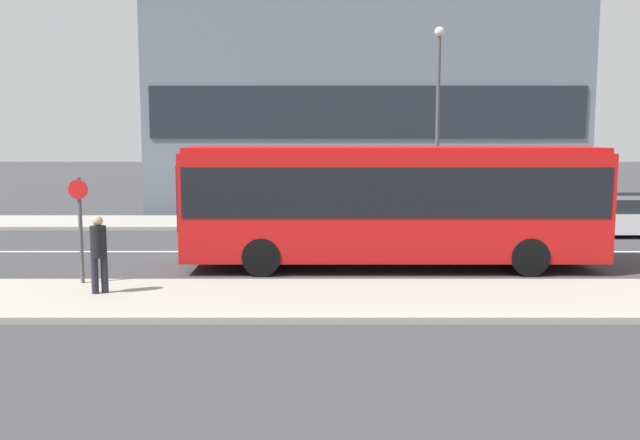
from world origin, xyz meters
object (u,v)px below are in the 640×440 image
at_px(bus_stop_sign, 83,221).
at_px(street_lamp, 440,106).
at_px(parked_car_0, 624,218).
at_px(pedestrian_near_stop, 101,249).
at_px(city_bus, 394,199).

xyz_separation_m(bus_stop_sign, street_lamp, (9.69, 9.91, 2.90)).
bearing_deg(parked_car_0, street_lamp, 164.07).
distance_m(parked_car_0, pedestrian_near_stop, 17.64).
bearing_deg(street_lamp, parked_car_0, -15.93).
xyz_separation_m(pedestrian_near_stop, street_lamp, (8.97, 10.93, 3.38)).
distance_m(city_bus, street_lamp, 8.20).
bearing_deg(parked_car_0, bus_stop_sign, -152.59).
bearing_deg(bus_stop_sign, city_bus, 18.97).
relative_size(parked_car_0, street_lamp, 0.59).
xyz_separation_m(city_bus, street_lamp, (2.38, 7.39, 2.63)).
bearing_deg(city_bus, bus_stop_sign, -156.40).
relative_size(parked_car_0, pedestrian_near_stop, 2.53).
bearing_deg(city_bus, parked_car_0, 38.44).
distance_m(pedestrian_near_stop, street_lamp, 14.54).
relative_size(city_bus, pedestrian_near_stop, 6.44).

